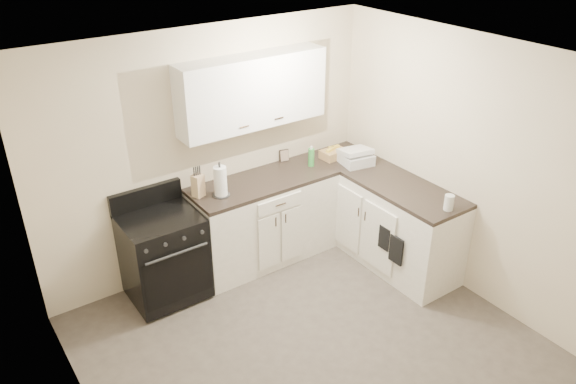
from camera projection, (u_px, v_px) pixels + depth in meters
floor at (317, 352)px, 4.88m from camera, size 3.60×3.60×0.00m
ceiling at (326, 69)px, 3.71m from camera, size 3.60×3.60×0.00m
wall_back at (210, 152)px, 5.60m from camera, size 3.60×0.00×3.60m
wall_right at (474, 172)px, 5.21m from camera, size 0.00×3.60×3.60m
wall_left at (86, 320)px, 3.38m from camera, size 0.00×3.60×3.60m
wall_front at (529, 376)px, 2.99m from camera, size 3.60×0.00×3.60m
base_cabinets_back at (264, 221)px, 5.97m from camera, size 1.55×0.60×0.90m
base_cabinets_right at (380, 217)px, 6.04m from camera, size 0.60×1.90×0.90m
countertop_back at (263, 182)px, 5.75m from camera, size 1.55×0.60×0.04m
countertop_right at (384, 178)px, 5.82m from camera, size 0.60×1.90×0.04m
upper_cabinets at (253, 91)px, 5.43m from camera, size 1.55×0.30×0.70m
stove at (164, 257)px, 5.36m from camera, size 0.71×0.61×0.86m
knife_block at (198, 186)px, 5.38m from camera, size 0.13×0.12×0.23m
paper_towel at (220, 181)px, 5.38m from camera, size 0.13×0.13×0.30m
soap_bottle at (311, 157)px, 6.00m from camera, size 0.07×0.07×0.20m
picture_frame at (284, 155)px, 6.12m from camera, size 0.11×0.05×0.13m
wicker_basket at (333, 154)px, 6.21m from camera, size 0.29×0.20×0.09m
countertop_grill at (356, 159)px, 6.07m from camera, size 0.36×0.34×0.11m
glass_jar at (449, 203)px, 5.16m from camera, size 0.11×0.11×0.15m
oven_mitt_near at (396, 250)px, 5.47m from camera, size 0.02×0.17×0.29m
oven_mitt_far at (384, 238)px, 5.57m from camera, size 0.02×0.14×0.25m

